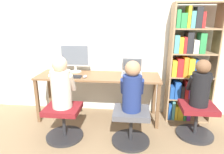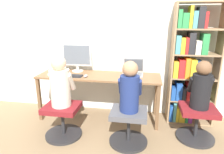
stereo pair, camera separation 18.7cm
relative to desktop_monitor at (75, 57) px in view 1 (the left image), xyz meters
name	(u,v)px [view 1 (the left image)]	position (x,y,z in m)	size (l,w,h in m)	color
ground_plane	(96,126)	(0.42, -0.47, -1.01)	(14.00, 14.00, 0.00)	#846B4C
wall_back	(101,39)	(0.42, 0.19, 0.29)	(10.00, 0.05, 2.60)	silver
desk	(98,80)	(0.42, -0.17, -0.33)	(1.99, 0.59, 0.76)	brown
desktop_monitor	(75,57)	(0.00, 0.00, 0.00)	(0.51, 0.19, 0.48)	beige
laptop	(132,71)	(0.97, -0.03, -0.20)	(0.33, 0.37, 0.25)	gray
keyboard	(68,76)	(-0.03, -0.33, -0.24)	(0.42, 0.13, 0.03)	#232326
computer_mouse_by_keyboard	(85,76)	(0.24, -0.32, -0.24)	(0.06, 0.12, 0.04)	#99999E
office_chair_left	(64,121)	(0.03, -0.82, -0.75)	(0.53, 0.53, 0.48)	#262628
office_chair_right	(131,124)	(0.98, -0.82, -0.75)	(0.53, 0.53, 0.48)	#262628
person_at_monitor	(61,85)	(0.03, -0.81, -0.21)	(0.33, 0.31, 0.70)	beige
person_at_laptop	(132,88)	(0.98, -0.82, -0.22)	(0.30, 0.29, 0.67)	navy
bookshelf	(187,66)	(1.84, -0.06, -0.08)	(0.70, 0.33, 1.88)	#997A56
office_chair_side	(196,119)	(1.91, -0.57, -0.75)	(0.53, 0.53, 0.48)	#262628
person_near_shelf	(201,85)	(1.91, -0.56, -0.23)	(0.31, 0.29, 0.65)	black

